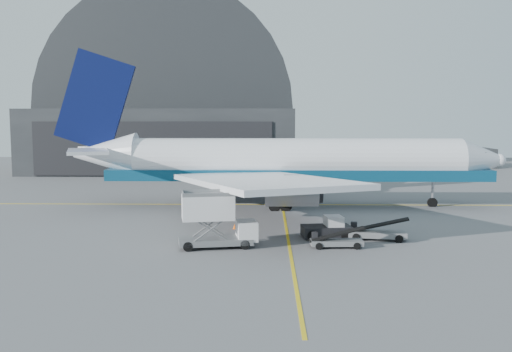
{
  "coord_description": "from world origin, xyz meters",
  "views": [
    {
      "loc": [
        -1.81,
        -48.3,
        10.67
      ],
      "look_at": [
        -2.99,
        10.34,
        4.5
      ],
      "focal_mm": 40.0,
      "sensor_mm": 36.0,
      "label": 1
    }
  ],
  "objects_px": {
    "catering_truck": "(215,221)",
    "pushback_tug": "(328,229)",
    "belt_loader_a": "(336,241)",
    "belt_loader_b": "(377,233)",
    "airliner": "(279,162)"
  },
  "relations": [
    {
      "from": "belt_loader_a",
      "to": "belt_loader_b",
      "type": "bearing_deg",
      "value": 35.63
    },
    {
      "from": "airliner",
      "to": "belt_loader_b",
      "type": "bearing_deg",
      "value": -66.31
    },
    {
      "from": "catering_truck",
      "to": "belt_loader_b",
      "type": "height_order",
      "value": "catering_truck"
    },
    {
      "from": "pushback_tug",
      "to": "belt_loader_a",
      "type": "bearing_deg",
      "value": -94.04
    },
    {
      "from": "pushback_tug",
      "to": "airliner",
      "type": "bearing_deg",
      "value": 94.85
    },
    {
      "from": "airliner",
      "to": "belt_loader_a",
      "type": "xyz_separation_m",
      "value": [
        4.19,
        -21.42,
        -4.7
      ]
    },
    {
      "from": "airliner",
      "to": "catering_truck",
      "type": "height_order",
      "value": "airliner"
    },
    {
      "from": "airliner",
      "to": "catering_truck",
      "type": "relative_size",
      "value": 8.01
    },
    {
      "from": "catering_truck",
      "to": "belt_loader_a",
      "type": "height_order",
      "value": "catering_truck"
    },
    {
      "from": "airliner",
      "to": "belt_loader_b",
      "type": "height_order",
      "value": "airliner"
    },
    {
      "from": "airliner",
      "to": "belt_loader_a",
      "type": "bearing_deg",
      "value": -78.93
    },
    {
      "from": "catering_truck",
      "to": "pushback_tug",
      "type": "distance_m",
      "value": 10.54
    },
    {
      "from": "airliner",
      "to": "catering_truck",
      "type": "distance_m",
      "value": 22.53
    },
    {
      "from": "airliner",
      "to": "catering_truck",
      "type": "bearing_deg",
      "value": -104.75
    },
    {
      "from": "airliner",
      "to": "belt_loader_b",
      "type": "distance_m",
      "value": 20.6
    }
  ]
}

